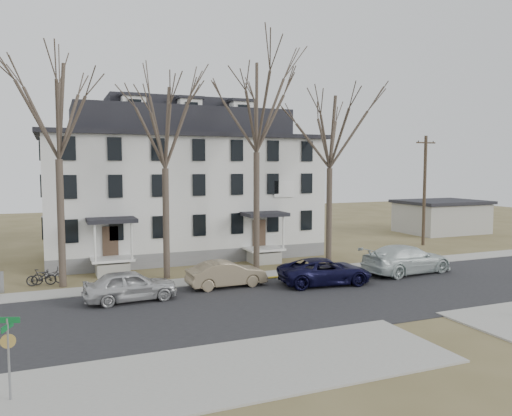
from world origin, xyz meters
name	(u,v)px	position (x,y,z in m)	size (l,w,h in m)	color
ground	(316,311)	(0.00, 0.00, 0.00)	(120.00, 120.00, 0.00)	brown
main_road	(296,301)	(0.00, 2.00, 0.00)	(120.00, 10.00, 0.04)	#27272A
far_sidewalk	(253,277)	(0.00, 8.00, 0.00)	(120.00, 2.00, 0.08)	#A09F97
near_sidewalk_left	(173,381)	(-8.00, -5.00, 0.00)	(20.00, 5.00, 0.08)	#A09F97
yellow_curb	(330,273)	(5.00, 7.10, 0.00)	(14.00, 0.25, 0.06)	gold
boarding_house	(182,186)	(-2.00, 17.95, 5.38)	(20.80, 12.36, 12.05)	slate
distant_building	(441,216)	(26.00, 20.00, 1.68)	(8.50, 6.50, 3.35)	#A09F97
tree_far_left	(57,104)	(-11.00, 9.80, 10.34)	(8.40, 8.40, 13.72)	#473B31
tree_mid_left	(165,121)	(-5.00, 9.80, 9.60)	(7.80, 7.80, 12.74)	#473B31
tree_center	(257,101)	(1.00, 9.80, 11.08)	(9.00, 9.00, 14.70)	#473B31
tree_mid_right	(330,127)	(6.50, 9.80, 9.60)	(7.80, 7.80, 12.74)	#473B31
utility_pole_far	(425,189)	(18.50, 14.00, 4.90)	(2.00, 0.28, 9.50)	#3D3023
car_silver	(131,286)	(-7.87, 5.12, 0.80)	(1.88, 4.67, 1.59)	beige
car_tan	(227,274)	(-2.37, 6.10, 0.74)	(1.58, 4.52, 1.49)	#847459
car_navy	(325,272)	(3.15, 4.52, 0.76)	(2.51, 5.45, 1.52)	black
car_white	(406,260)	(9.49, 5.13, 0.91)	(2.54, 6.25, 1.81)	silver
bicycle_left	(49,277)	(-11.75, 10.59, 0.49)	(0.65, 1.88, 0.99)	black
bicycle_right	(41,278)	(-12.14, 10.38, 0.48)	(0.46, 1.61, 0.97)	black
street_sign	(8,346)	(-12.75, -4.64, 1.70)	(0.73, 0.73, 2.55)	gray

